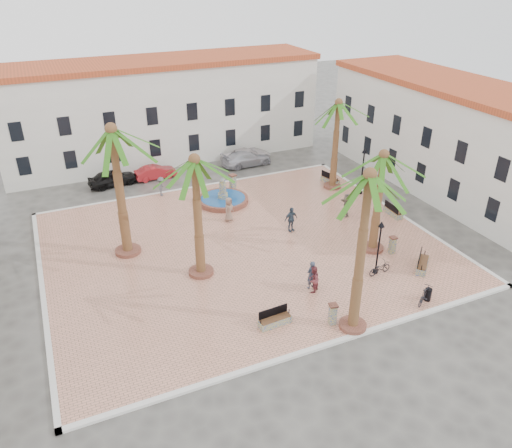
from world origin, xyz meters
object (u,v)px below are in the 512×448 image
object	(u,v)px
pedestrian_fountain_a	(229,209)
car_black	(112,178)
palm_ne	(338,112)
lamppost_e	(363,163)
palm_nw	(113,144)
lamppost_s	(380,238)
bench_e	(393,212)
bench_ne	(330,180)
palm_s	(368,192)
litter_bin	(428,294)
bollard_n	(233,183)
car_red	(156,172)
bollard_e	(392,245)
pedestrian_east	(346,205)
cyclist_a	(311,275)
car_silver	(247,158)
car_white	(247,156)
palm_sw	(195,174)
bench_se	(422,264)
palm_e	(382,167)
bench_s	(275,320)
fountain	(223,199)
pedestrian_north	(161,186)
bicycle_b	(425,295)
pedestrian_fountain_b	(291,219)
cyclist_b	(313,279)
bollard_se	(333,314)
bicycle_a	(380,268)

from	to	relation	value
pedestrian_fountain_a	car_black	bearing A→B (deg)	84.63
palm_ne	lamppost_e	bearing A→B (deg)	-55.12
palm_nw	lamppost_s	bearing A→B (deg)	-32.72
bench_e	bench_ne	world-z (taller)	bench_ne
palm_s	litter_bin	distance (m)	9.23
bollard_n	car_red	bearing A→B (deg)	132.49
bollard_e	pedestrian_east	distance (m)	6.02
bench_e	cyclist_a	distance (m)	12.12
pedestrian_east	palm_ne	bearing A→B (deg)	177.22
car_red	car_silver	bearing A→B (deg)	-95.32
car_white	pedestrian_fountain_a	bearing A→B (deg)	136.92
litter_bin	lamppost_s	bearing A→B (deg)	105.90
palm_ne	car_black	distance (m)	20.13
bollard_n	litter_bin	size ratio (longest dim) A/B	1.93
palm_sw	bench_se	distance (m)	15.47
car_black	car_red	bearing A→B (deg)	-96.83
palm_e	lamppost_s	xyz separation A→B (m)	(-1.54, -2.48, -3.53)
bench_s	lamppost_s	bearing A→B (deg)	10.29
bench_se	cyclist_a	xyz separation A→B (m)	(-7.54, 1.06, 0.62)
bollard_n	pedestrian_east	bearing A→B (deg)	-51.47
bench_s	bench_se	size ratio (longest dim) A/B	0.99
car_white	fountain	bearing A→B (deg)	131.35
fountain	palm_e	size ratio (longest dim) A/B	0.57
pedestrian_north	bicycle_b	bearing A→B (deg)	-129.87
bench_se	litter_bin	distance (m)	3.42
bench_s	bench_e	xyz separation A→B (m)	(14.07, 8.07, -0.00)
pedestrian_fountain_b	bench_s	bearing A→B (deg)	-130.51
palm_sw	litter_bin	size ratio (longest dim) A/B	10.27
bench_e	bicycle_b	size ratio (longest dim) A/B	1.06
fountain	bench_s	size ratio (longest dim) A/B	2.18
cyclist_b	bicycle_b	size ratio (longest dim) A/B	0.97
palm_nw	lamppost_e	size ratio (longest dim) A/B	2.23
cyclist_b	car_white	bearing A→B (deg)	-139.76
palm_ne	lamppost_s	bearing A→B (deg)	-110.13
pedestrian_fountain_b	lamppost_e	bearing A→B (deg)	13.89
lamppost_s	bicycle_b	world-z (taller)	lamppost_s
litter_bin	car_silver	world-z (taller)	car_silver
palm_nw	bicycle_b	distance (m)	20.41
palm_sw	car_silver	size ratio (longest dim) A/B	1.63
bollard_n	litter_bin	world-z (taller)	bollard_n
palm_s	car_red	bearing A→B (deg)	100.29
fountain	palm_nw	distance (m)	12.32
palm_sw	bollard_se	size ratio (longest dim) A/B	6.25
lamppost_s	lamppost_e	world-z (taller)	lamppost_e
fountain	bollard_e	xyz separation A→B (m)	(7.53, -12.10, 0.35)
palm_ne	cyclist_a	size ratio (longest dim) A/B	4.21
cyclist_b	pedestrian_fountain_b	xyz separation A→B (m)	(2.28, 7.20, 0.09)
car_silver	bicycle_a	bearing A→B (deg)	177.32
palm_ne	palm_e	bearing A→B (deg)	-106.92
palm_sw	bench_e	bearing A→B (deg)	5.95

